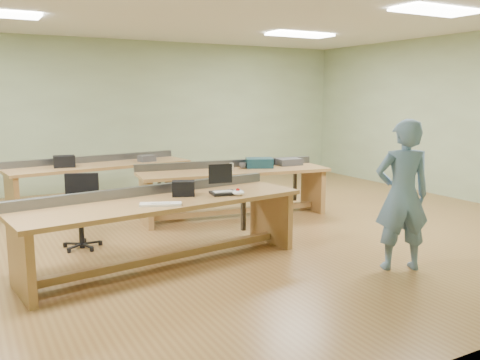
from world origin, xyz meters
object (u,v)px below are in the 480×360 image
at_px(workbench_mid, 234,182).
at_px(laptop_base, 224,193).
at_px(drinks_can, 232,167).
at_px(parts_bin_grey, 289,162).
at_px(task_chair, 82,221).
at_px(workbench_front, 163,216).
at_px(person, 402,195).
at_px(parts_bin_teal, 259,163).
at_px(camera_bag, 183,188).
at_px(mug, 243,165).
at_px(workbench_back, 100,175).

distance_m(workbench_mid, laptop_base, 2.02).
distance_m(laptop_base, drinks_can, 1.85).
xyz_separation_m(laptop_base, parts_bin_grey, (2.10, 1.73, 0.04)).
bearing_deg(task_chair, workbench_front, -38.68).
distance_m(person, laptop_base, 2.00).
bearing_deg(person, parts_bin_grey, -76.65).
distance_m(laptop_base, parts_bin_teal, 2.31).
bearing_deg(workbench_front, person, -39.12).
bearing_deg(camera_bag, parts_bin_teal, 61.90).
distance_m(task_chair, parts_bin_teal, 3.02).
xyz_separation_m(laptop_base, task_chair, (-1.40, 1.19, -0.43)).
relative_size(parts_bin_grey, mug, 3.38).
height_order(workbench_mid, parts_bin_teal, parts_bin_teal).
bearing_deg(parts_bin_teal, workbench_front, -143.22).
height_order(camera_bag, task_chair, camera_bag).
distance_m(workbench_mid, camera_bag, 2.18).
height_order(laptop_base, drinks_can, drinks_can).
xyz_separation_m(workbench_back, task_chair, (-0.76, -2.18, -0.22)).
bearing_deg(laptop_base, mug, 63.40).
relative_size(camera_bag, mug, 2.19).
relative_size(person, laptop_base, 5.68).
xyz_separation_m(mug, drinks_can, (-0.30, -0.17, 0.01)).
relative_size(workbench_front, parts_bin_grey, 8.44).
bearing_deg(person, workbench_back, -41.08).
relative_size(camera_bag, task_chair, 0.28).
xyz_separation_m(workbench_mid, task_chair, (-2.45, -0.53, -0.22)).
height_order(workbench_front, parts_bin_teal, parts_bin_teal).
height_order(workbench_mid, workbench_back, same).
relative_size(parts_bin_teal, mug, 3.61).
height_order(workbench_back, parts_bin_grey, workbench_back).
distance_m(workbench_back, laptop_base, 3.44).
relative_size(workbench_mid, camera_bag, 11.93).
bearing_deg(person, mug, -60.77).
xyz_separation_m(workbench_front, laptop_base, (0.73, -0.05, 0.20)).
height_order(person, drinks_can, person).
distance_m(workbench_front, workbench_back, 3.32).
bearing_deg(mug, parts_bin_teal, -5.06).
height_order(workbench_front, person, person).
xyz_separation_m(workbench_front, parts_bin_grey, (2.83, 1.68, 0.24)).
distance_m(workbench_mid, parts_bin_teal, 0.55).
height_order(parts_bin_grey, drinks_can, drinks_can).
bearing_deg(parts_bin_grey, parts_bin_teal, 179.28).
relative_size(workbench_back, parts_bin_grey, 7.84).
relative_size(mug, drinks_can, 0.96).
bearing_deg(camera_bag, parts_bin_grey, 54.90).
distance_m(workbench_front, parts_bin_teal, 2.83).
bearing_deg(parts_bin_teal, task_chair, -169.33).
relative_size(laptop_base, parts_bin_teal, 0.69).
bearing_deg(mug, parts_bin_grey, -2.17).
relative_size(person, parts_bin_teal, 3.90).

